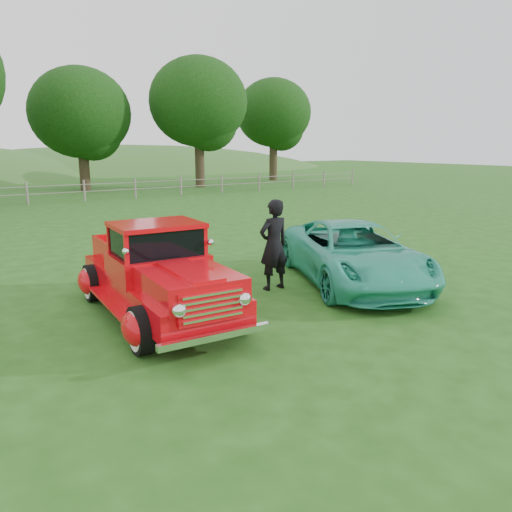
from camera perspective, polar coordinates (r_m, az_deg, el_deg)
ground at (r=8.98m, az=0.63°, el=-7.85°), size 140.00×140.00×0.00m
fence_line at (r=29.42m, az=-24.69°, el=6.52°), size 48.00×0.12×1.20m
tree_near_east at (r=37.28m, az=-19.45°, el=15.16°), size 6.80×6.80×8.33m
tree_mid_east at (r=38.42m, az=-6.62°, el=17.06°), size 7.20×7.20×9.44m
tree_far_east at (r=45.69m, az=2.02°, el=16.01°), size 6.60×6.60×8.86m
red_pickup at (r=9.36m, az=-11.23°, el=-2.12°), size 2.42×5.07×1.78m
teal_sedan at (r=11.64m, az=11.11°, el=0.29°), size 4.14×5.57×1.41m
man at (r=10.90m, az=2.04°, el=1.28°), size 0.73×0.49×2.00m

